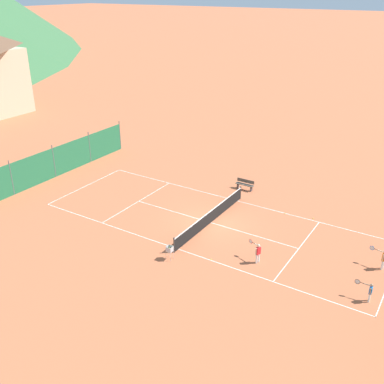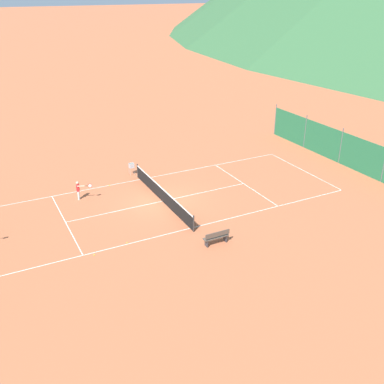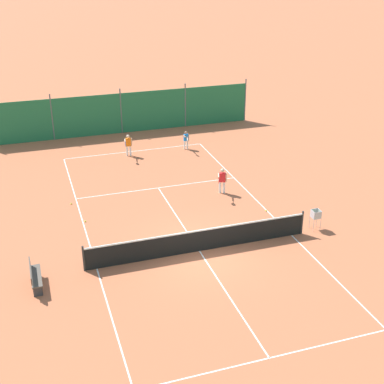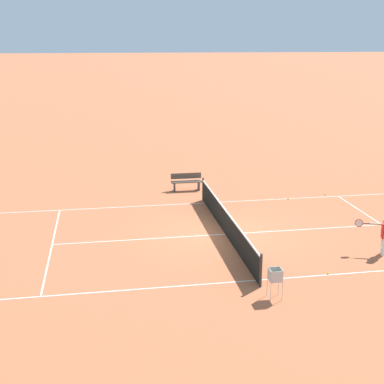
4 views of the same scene
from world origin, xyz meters
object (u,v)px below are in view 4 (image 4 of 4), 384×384
player_far_service (383,234)px  courtside_bench (186,181)px  ball_hopper (275,277)px  tennis_net (226,222)px  tennis_ball_near_corner (288,199)px  tennis_ball_service_box (325,194)px  tennis_ball_far_corner (328,273)px

player_far_service → courtside_bench: player_far_service is taller
player_far_service → ball_hopper: bearing=118.4°
tennis_net → ball_hopper: size_ratio=10.31×
tennis_ball_near_corner → courtside_bench: 4.99m
tennis_ball_near_corner → tennis_net: bearing=135.7°
tennis_ball_service_box → tennis_ball_near_corner: 2.01m
tennis_ball_service_box → tennis_ball_near_corner: (-0.39, 1.97, 0.00)m
tennis_ball_far_corner → courtside_bench: bearing=15.3°
tennis_ball_far_corner → tennis_ball_service_box: 9.12m
tennis_net → player_far_service: 5.58m
tennis_ball_far_corner → ball_hopper: bearing=120.1°
courtside_bench → ball_hopper: bearing=-176.7°
tennis_ball_service_box → courtside_bench: bearing=72.8°
ball_hopper → tennis_net: bearing=2.0°
tennis_net → courtside_bench: (6.34, 0.49, -0.05)m
player_far_service → courtside_bench: 10.58m
tennis_ball_far_corner → tennis_ball_near_corner: 8.18m
tennis_ball_service_box → player_far_service: bearing=171.7°
tennis_ball_far_corner → tennis_ball_near_corner: bearing=-10.8°
tennis_net → courtside_bench: size_ratio=6.12×
tennis_net → ball_hopper: 5.31m
tennis_ball_service_box → ball_hopper: bearing=149.6°
player_far_service → tennis_ball_near_corner: 6.90m
ball_hopper → courtside_bench: (11.65, 0.67, -0.21)m
tennis_net → tennis_ball_near_corner: (3.99, -3.89, -0.47)m
player_far_service → tennis_ball_near_corner: (6.80, 0.92, -0.72)m
tennis_ball_near_corner → courtside_bench: size_ratio=0.04×
tennis_ball_far_corner → tennis_ball_near_corner: (8.04, -1.53, 0.00)m
player_far_service → tennis_ball_far_corner: 2.84m
tennis_ball_near_corner → courtside_bench: (2.35, 4.38, 0.42)m
tennis_ball_far_corner → courtside_bench: (10.39, 2.85, 0.42)m
tennis_ball_far_corner → tennis_ball_near_corner: size_ratio=1.00×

